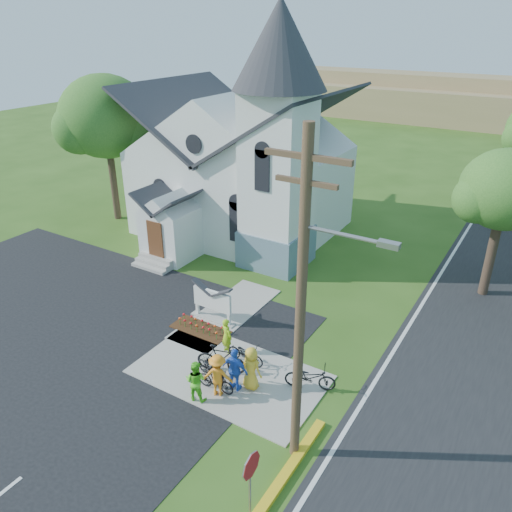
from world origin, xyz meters
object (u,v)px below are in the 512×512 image
Objects in this scene: cyclist_0 at (227,336)px; bike_0 at (211,369)px; church_sign at (212,300)px; utility_pole at (303,301)px; bike_3 at (221,359)px; bike_4 at (310,377)px; cyclist_2 at (235,370)px; cyclist_1 at (196,381)px; cyclist_3 at (218,375)px; stop_sign at (251,475)px; cyclist_4 at (251,368)px; bike_1 at (216,380)px; bike_2 at (246,353)px.

bike_0 is (0.43, -1.66, -0.35)m from cyclist_0.
church_sign is 1.39× the size of bike_0.
utility_pole is 6.65m from bike_3.
bike_0 is 3.62m from bike_4.
bike_3 is at bearing 154.75° from utility_pole.
cyclist_2 reaches higher than bike_0.
bike_4 is at bearing -152.80° from cyclist_1.
church_sign is 1.35× the size of cyclist_3.
bike_0 is at bearing -3.51° from cyclist_2.
church_sign is 3.65m from bike_3.
cyclist_2 reaches higher than bike_3.
stop_sign reaches higher than bike_4.
stop_sign reaches higher than cyclist_2.
bike_3 is at bearing 1.85° from cyclist_4.
cyclist_2 is (1.52, -1.67, 0.10)m from cyclist_0.
cyclist_1 reaches higher than bike_0.
cyclist_0 is 0.89× the size of cyclist_2.
utility_pole is 5.83× the size of cyclist_2.
cyclist_0 is 2.26m from cyclist_2.
utility_pole is 6.33× the size of bike_0.
utility_pole is 6.47× the size of cyclist_1.
church_sign is 1.49× the size of bike_1.
church_sign is 1.42× the size of cyclist_1.
cyclist_2 reaches higher than bike_4.
stop_sign is 1.57× the size of bike_0.
church_sign is 0.22× the size of utility_pole.
cyclist_2 is 1.05× the size of cyclist_3.
stop_sign is 5.46m from bike_1.
stop_sign is at bearing -88.51° from utility_pole.
cyclist_3 is at bearing 135.25° from stop_sign.
utility_pole is 5.48× the size of bike_4.
bike_0 is at bearing 125.31° from cyclist_0.
church_sign is 3.43m from bike_2.
church_sign is 1.28× the size of cyclist_2.
stop_sign reaches higher than cyclist_0.
cyclist_3 is 0.89× the size of bike_4.
church_sign is at bearing 24.42° from bike_3.
bike_4 is at bearing -141.11° from cyclist_4.
bike_3 reaches higher than bike_2.
bike_1 is 1.33m from cyclist_4.
cyclist_1 reaches higher than cyclist_0.
church_sign reaches higher than cyclist_3.
stop_sign is at bearing -154.45° from bike_3.
stop_sign is (0.07, -2.70, -3.62)m from utility_pole.
cyclist_1 is 0.92× the size of cyclist_4.
utility_pole is 5.83m from cyclist_3.
church_sign is at bearing 58.93° from bike_2.
church_sign reaches higher than bike_2.
cyclist_2 is at bearing 51.84° from cyclist_4.
cyclist_0 is at bearing 129.49° from stop_sign.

